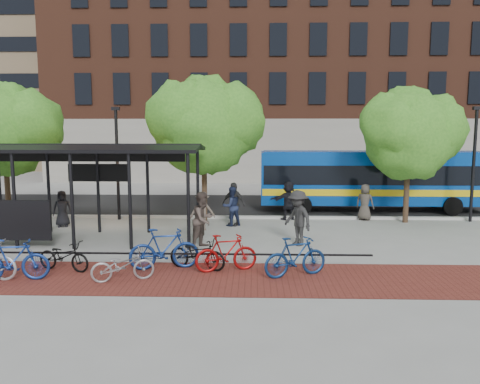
{
  "coord_description": "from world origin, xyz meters",
  "views": [
    {
      "loc": [
        -0.76,
        -17.48,
        4.04
      ],
      "look_at": [
        -1.34,
        1.28,
        1.6
      ],
      "focal_mm": 35.0,
      "sensor_mm": 36.0,
      "label": 1
    }
  ],
  "objects_px": {
    "bus_shelter": "(54,160)",
    "bike_6": "(123,265)",
    "bike_7": "(164,249)",
    "pedestrian_0": "(62,209)",
    "tree_c": "(411,131)",
    "bike_11": "(295,257)",
    "pedestrian_8": "(203,220)",
    "bus": "(372,177)",
    "pedestrian_4": "(234,204)",
    "pedestrian_3": "(202,211)",
    "tree_b": "(206,122)",
    "bike_4": "(64,256)",
    "pedestrian_2": "(232,206)",
    "bike_3": "(12,260)",
    "pedestrian_9": "(298,218)",
    "lamp_post_left": "(117,160)",
    "pedestrian_5": "(288,200)",
    "tree_a": "(6,127)",
    "lamp_post_right": "(474,161)",
    "bike_9": "(226,253)",
    "bike_8": "(197,254)",
    "pedestrian_6": "(365,202)"
  },
  "relations": [
    {
      "from": "bus_shelter",
      "to": "bike_6",
      "type": "relative_size",
      "value": 6.29
    },
    {
      "from": "bike_7",
      "to": "pedestrian_0",
      "type": "xyz_separation_m",
      "value": [
        -5.53,
        6.07,
        0.16
      ]
    },
    {
      "from": "tree_c",
      "to": "bike_11",
      "type": "bearing_deg",
      "value": -125.03
    },
    {
      "from": "bike_6",
      "to": "pedestrian_8",
      "type": "bearing_deg",
      "value": -43.7
    },
    {
      "from": "bus_shelter",
      "to": "bus",
      "type": "relative_size",
      "value": 0.94
    },
    {
      "from": "pedestrian_8",
      "to": "bus_shelter",
      "type": "bearing_deg",
      "value": 110.42
    },
    {
      "from": "bus",
      "to": "pedestrian_4",
      "type": "relative_size",
      "value": 6.04
    },
    {
      "from": "bike_7",
      "to": "pedestrian_3",
      "type": "bearing_deg",
      "value": -18.94
    },
    {
      "from": "tree_b",
      "to": "pedestrian_3",
      "type": "height_order",
      "value": "tree_b"
    },
    {
      "from": "bike_4",
      "to": "pedestrian_2",
      "type": "xyz_separation_m",
      "value": [
        4.56,
        6.71,
        0.41
      ]
    },
    {
      "from": "bike_3",
      "to": "pedestrian_9",
      "type": "distance_m",
      "value": 9.17
    },
    {
      "from": "lamp_post_left",
      "to": "pedestrian_0",
      "type": "bearing_deg",
      "value": -138.66
    },
    {
      "from": "bus_shelter",
      "to": "lamp_post_left",
      "type": "distance_m",
      "value": 4.24
    },
    {
      "from": "bus_shelter",
      "to": "pedestrian_9",
      "type": "bearing_deg",
      "value": -3.98
    },
    {
      "from": "pedestrian_5",
      "to": "tree_a",
      "type": "bearing_deg",
      "value": -16.71
    },
    {
      "from": "lamp_post_right",
      "to": "bike_9",
      "type": "bearing_deg",
      "value": -143.09
    },
    {
      "from": "bike_6",
      "to": "pedestrian_9",
      "type": "distance_m",
      "value": 6.64
    },
    {
      "from": "pedestrian_9",
      "to": "bus",
      "type": "bearing_deg",
      "value": 113.87
    },
    {
      "from": "bike_9",
      "to": "pedestrian_3",
      "type": "distance_m",
      "value": 5.84
    },
    {
      "from": "pedestrian_2",
      "to": "pedestrian_4",
      "type": "distance_m",
      "value": 0.15
    },
    {
      "from": "lamp_post_right",
      "to": "bike_9",
      "type": "distance_m",
      "value": 13.4
    },
    {
      "from": "bike_9",
      "to": "pedestrian_3",
      "type": "bearing_deg",
      "value": -3.35
    },
    {
      "from": "bike_9",
      "to": "bike_11",
      "type": "height_order",
      "value": "bike_11"
    },
    {
      "from": "tree_b",
      "to": "pedestrian_2",
      "type": "height_order",
      "value": "tree_b"
    },
    {
      "from": "bus",
      "to": "bike_8",
      "type": "xyz_separation_m",
      "value": [
        -7.66,
        -10.5,
        -1.28
      ]
    },
    {
      "from": "bus_shelter",
      "to": "bike_4",
      "type": "distance_m",
      "value": 5.05
    },
    {
      "from": "tree_c",
      "to": "pedestrian_9",
      "type": "distance_m",
      "value": 7.57
    },
    {
      "from": "tree_a",
      "to": "bike_8",
      "type": "xyz_separation_m",
      "value": [
        9.47,
        -7.49,
        -3.77
      ]
    },
    {
      "from": "bike_9",
      "to": "pedestrian_4",
      "type": "height_order",
      "value": "pedestrian_4"
    },
    {
      "from": "tree_c",
      "to": "pedestrian_0",
      "type": "bearing_deg",
      "value": -174.48
    },
    {
      "from": "pedestrian_5",
      "to": "lamp_post_right",
      "type": "bearing_deg",
      "value": 159.86
    },
    {
      "from": "bike_7",
      "to": "bike_8",
      "type": "distance_m",
      "value": 0.98
    },
    {
      "from": "lamp_post_left",
      "to": "pedestrian_8",
      "type": "relative_size",
      "value": 2.62
    },
    {
      "from": "bike_8",
      "to": "bike_11",
      "type": "bearing_deg",
      "value": -82.28
    },
    {
      "from": "lamp_post_right",
      "to": "pedestrian_2",
      "type": "relative_size",
      "value": 3.02
    },
    {
      "from": "bike_7",
      "to": "bike_11",
      "type": "bearing_deg",
      "value": -112.53
    },
    {
      "from": "pedestrian_5",
      "to": "pedestrian_8",
      "type": "bearing_deg",
      "value": 38.97
    },
    {
      "from": "bike_4",
      "to": "pedestrian_5",
      "type": "relative_size",
      "value": 0.95
    },
    {
      "from": "tree_c",
      "to": "pedestrian_2",
      "type": "distance_m",
      "value": 8.52
    },
    {
      "from": "bike_3",
      "to": "pedestrian_2",
      "type": "height_order",
      "value": "pedestrian_2"
    },
    {
      "from": "tree_c",
      "to": "pedestrian_0",
      "type": "height_order",
      "value": "tree_c"
    },
    {
      "from": "bike_9",
      "to": "pedestrian_3",
      "type": "relative_size",
      "value": 1.15
    },
    {
      "from": "bike_6",
      "to": "bike_7",
      "type": "distance_m",
      "value": 1.46
    },
    {
      "from": "bike_6",
      "to": "pedestrian_0",
      "type": "height_order",
      "value": "pedestrian_0"
    },
    {
      "from": "bike_3",
      "to": "bike_8",
      "type": "relative_size",
      "value": 1.08
    },
    {
      "from": "tree_c",
      "to": "pedestrian_6",
      "type": "xyz_separation_m",
      "value": [
        -1.79,
        0.43,
        -3.22
      ]
    },
    {
      "from": "bike_9",
      "to": "pedestrian_0",
      "type": "distance_m",
      "value": 9.66
    },
    {
      "from": "bike_7",
      "to": "pedestrian_9",
      "type": "xyz_separation_m",
      "value": [
        4.19,
        3.07,
        0.37
      ]
    },
    {
      "from": "bike_8",
      "to": "pedestrian_5",
      "type": "height_order",
      "value": "pedestrian_5"
    },
    {
      "from": "tree_a",
      "to": "pedestrian_4",
      "type": "distance_m",
      "value": 10.82
    }
  ]
}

